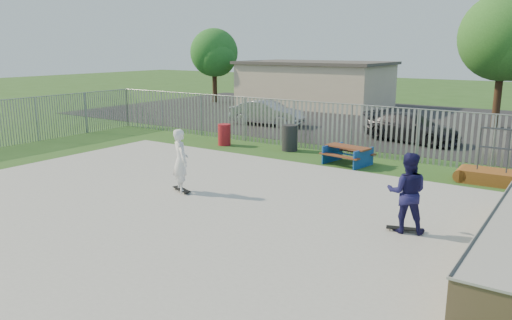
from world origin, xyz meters
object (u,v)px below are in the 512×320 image
Objects in this scene: trash_bin_red at (224,135)px; car_silver at (267,113)px; picnic_table at (348,155)px; trash_bin_grey at (290,138)px; skater_white at (181,161)px; funbox at (497,178)px; skater_navy at (407,193)px; car_dark at (412,128)px; tree_mid at (504,37)px; tree_left at (214,53)px.

car_silver reaches higher than trash_bin_red.
trash_bin_grey is (-3.01, 0.95, 0.19)m from picnic_table.
skater_white is (-2.27, -6.41, 0.71)m from picnic_table.
skater_white reaches higher than funbox.
skater_navy is (10.03, -6.32, 0.59)m from trash_bin_red.
funbox is at bearing -1.11° from trash_bin_red.
car_dark is 0.63× the size of tree_mid.
car_dark is 8.13m from tree_mid.
tree_left is (-17.80, 8.01, 3.11)m from car_dark.
trash_bin_grey is at bearing -145.68° from car_silver.
tree_left is 3.09× the size of skater_white.
picnic_table is at bearing -73.70° from skater_navy.
funbox is 7.10m from car_dark.
car_dark reaches higher than trash_bin_grey.
funbox is 26.28m from tree_left.
tree_left is at bearing -22.52° from skater_white.
funbox is 1.16× the size of skater_white.
skater_navy is (1.09, -18.27, -3.64)m from tree_mid.
trash_bin_red is 0.51× the size of skater_navy.
funbox is 9.83m from skater_white.
car_dark is (3.57, 4.74, 0.12)m from trash_bin_grey.
trash_bin_red is 8.43m from car_dark.
skater_navy is (11.56, -12.11, 0.37)m from car_silver.
trash_bin_grey reaches higher than picnic_table.
trash_bin_red is 0.51× the size of skater_white.
car_silver reaches higher than funbox.
car_silver is 16.74m from skater_navy.
picnic_table is 0.87× the size of funbox.
tree_mid reaches higher than funbox.
tree_left is (-22.23, 13.54, 3.56)m from funbox.
trash_bin_red is 11.87m from skater_navy.
tree_left is at bearing 146.62° from funbox.
trash_bin_red is at bearing -171.68° from car_silver.
funbox is 13.13m from tree_mid.
trash_bin_grey is at bearing -62.28° from skater_navy.
trash_bin_red is at bearing -168.99° from trash_bin_grey.
funbox is 13.88m from car_silver.
tree_left reaches higher than picnic_table.
skater_navy is (7.06, -6.90, 0.52)m from trash_bin_grey.
tree_mid is at bearing -3.90° from tree_left.
skater_white reaches higher than trash_bin_grey.
picnic_table is 9.73m from car_silver.
trash_bin_red is (-5.98, 0.37, 0.12)m from picnic_table.
car_dark is (0.56, 5.69, 0.31)m from picnic_table.
trash_bin_red reaches higher than picnic_table.
car_dark is 19.77m from tree_left.
trash_bin_red is at bearing -50.16° from skater_navy.
funbox is 1.16× the size of skater_navy.
skater_navy reaches higher than trash_bin_grey.
trash_bin_grey is 0.59× the size of skater_white.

